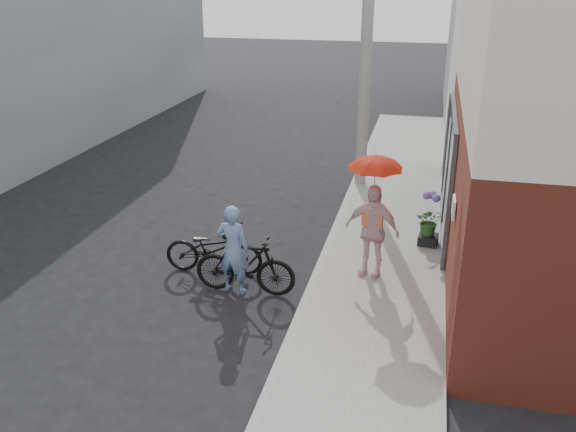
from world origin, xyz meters
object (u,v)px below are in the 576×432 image
(officer, at_px, (233,249))
(bike_left, at_px, (214,249))
(kimono_woman, at_px, (372,230))
(utility_pole, at_px, (366,46))
(bike_right, at_px, (245,265))
(planter, at_px, (428,240))

(officer, height_order, bike_left, officer)
(bike_left, bearing_deg, kimono_woman, -86.78)
(utility_pole, relative_size, bike_right, 4.00)
(utility_pole, xyz_separation_m, bike_right, (-1.25, -5.93, -2.97))
(officer, relative_size, kimono_woman, 0.95)
(kimono_woman, height_order, planter, kimono_woman)
(bike_right, distance_m, planter, 3.92)
(kimono_woman, relative_size, planter, 4.55)
(kimono_woman, bearing_deg, planter, 72.71)
(bike_left, relative_size, kimono_woman, 1.07)
(planter, bearing_deg, kimono_woman, -123.14)
(officer, xyz_separation_m, bike_left, (-0.57, 0.59, -0.32))
(bike_left, height_order, bike_right, bike_right)
(kimono_woman, bearing_deg, utility_pole, 114.75)
(utility_pole, xyz_separation_m, bike_left, (-2.02, -5.34, -3.03))
(officer, distance_m, bike_right, 0.33)
(bike_left, xyz_separation_m, planter, (3.79, 1.90, -0.25))
(bike_left, height_order, kimono_woman, kimono_woman)
(utility_pole, height_order, kimono_woman, utility_pole)
(officer, xyz_separation_m, planter, (3.21, 2.49, -0.58))
(utility_pole, bearing_deg, bike_right, -101.87)
(officer, height_order, kimono_woman, kimono_woman)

